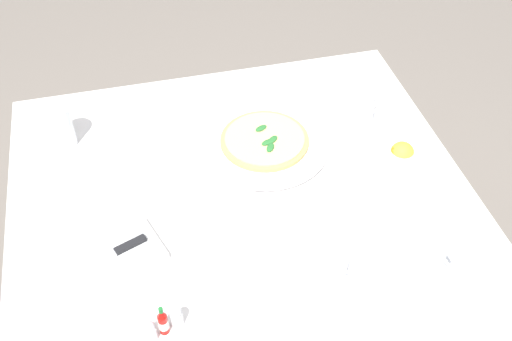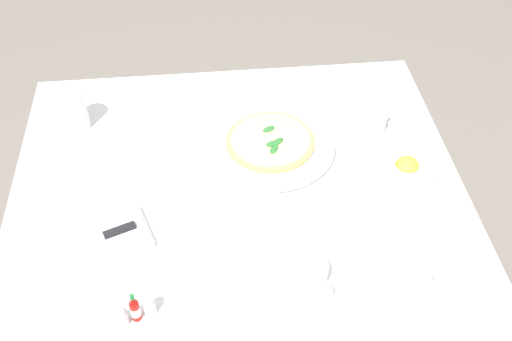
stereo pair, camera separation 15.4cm
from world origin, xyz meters
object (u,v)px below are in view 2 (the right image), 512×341
object	(u,v)px
coffee_cup_center_back	(310,275)
pepper_shaker	(149,306)
coffee_cup_far_right	(372,124)
salt_shaker	(121,317)
dinner_knife	(98,238)
citrus_bowl	(406,170)
coffee_cup_near_right	(420,265)
napkin_folded	(101,241)
pizza_plate	(270,145)
pizza	(270,141)
water_glass_back_corner	(74,112)
hot_sauce_bottle	(135,309)

from	to	relation	value
coffee_cup_center_back	pepper_shaker	bearing A→B (deg)	6.62
coffee_cup_far_right	salt_shaker	size ratio (longest dim) A/B	2.31
dinner_knife	citrus_bowl	xyz separation A→B (m)	(-0.75, -0.14, 0.00)
coffee_cup_near_right	citrus_bowl	bearing A→B (deg)	-99.78
napkin_folded	salt_shaker	world-z (taller)	salt_shaker
pizza_plate	salt_shaker	xyz separation A→B (m)	(0.36, 0.50, 0.01)
dinner_knife	citrus_bowl	bearing A→B (deg)	169.70
coffee_cup_far_right	coffee_cup_center_back	world-z (taller)	coffee_cup_far_right
salt_shaker	coffee_cup_near_right	bearing A→B (deg)	-174.23
pizza_plate	salt_shaker	size ratio (longest dim) A/B	6.16
coffee_cup_far_right	citrus_bowl	size ratio (longest dim) A/B	0.87
coffee_cup_far_right	napkin_folded	bearing A→B (deg)	24.38
pizza_plate	pizza	distance (m)	0.01
coffee_cup_center_back	pepper_shaker	size ratio (longest dim) A/B	2.31
dinner_knife	coffee_cup_far_right	bearing A→B (deg)	-176.42
water_glass_back_corner	hot_sauce_bottle	bearing A→B (deg)	106.42
pizza_plate	citrus_bowl	xyz separation A→B (m)	(-0.33, 0.15, 0.02)
pizza	salt_shaker	size ratio (longest dim) A/B	4.20
pizza_plate	hot_sauce_bottle	world-z (taller)	hot_sauce_bottle
dinner_knife	pepper_shaker	bearing A→B (deg)	101.13
napkin_folded	pepper_shaker	size ratio (longest dim) A/B	4.45
coffee_cup_far_right	salt_shaker	bearing A→B (deg)	39.61
coffee_cup_near_right	salt_shaker	xyz separation A→B (m)	(0.64, 0.06, -0.00)
water_glass_back_corner	salt_shaker	size ratio (longest dim) A/B	2.11
pizza_plate	salt_shaker	bearing A→B (deg)	53.95
coffee_cup_center_back	napkin_folded	xyz separation A→B (m)	(0.46, -0.15, -0.02)
coffee_cup_center_back	citrus_bowl	bearing A→B (deg)	-135.04
pizza_plate	pepper_shaker	distance (m)	0.57
coffee_cup_near_right	salt_shaker	bearing A→B (deg)	5.77
water_glass_back_corner	dinner_knife	xyz separation A→B (m)	(-0.09, 0.43, -0.03)
pizza_plate	dinner_knife	size ratio (longest dim) A/B	1.83
pizza_plate	pizza	xyz separation A→B (m)	(-0.00, 0.00, 0.01)
dinner_knife	hot_sauce_bottle	world-z (taller)	hot_sauce_bottle
coffee_cup_far_right	salt_shaker	distance (m)	0.84
coffee_cup_near_right	pepper_shaker	world-z (taller)	same
coffee_cup_far_right	napkin_folded	world-z (taller)	coffee_cup_far_right
coffee_cup_near_right	pepper_shaker	size ratio (longest dim) A/B	2.33
pizza_plate	salt_shaker	world-z (taller)	salt_shaker
napkin_folded	citrus_bowl	size ratio (longest dim) A/B	1.67
coffee_cup_near_right	napkin_folded	size ratio (longest dim) A/B	0.52
napkin_folded	coffee_cup_near_right	bearing A→B (deg)	149.16
napkin_folded	pizza_plate	bearing A→B (deg)	-164.90
water_glass_back_corner	coffee_cup_far_right	bearing A→B (deg)	172.42
hot_sauce_bottle	pepper_shaker	world-z (taller)	hot_sauce_bottle
coffee_cup_near_right	napkin_folded	bearing A→B (deg)	-12.00
pizza	coffee_cup_center_back	size ratio (longest dim) A/B	1.82
pizza_plate	napkin_folded	size ratio (longest dim) A/B	1.39
coffee_cup_far_right	dinner_knife	bearing A→B (deg)	24.37
dinner_knife	pepper_shaker	xyz separation A→B (m)	(-0.12, 0.19, 0.00)
dinner_knife	citrus_bowl	world-z (taller)	citrus_bowl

